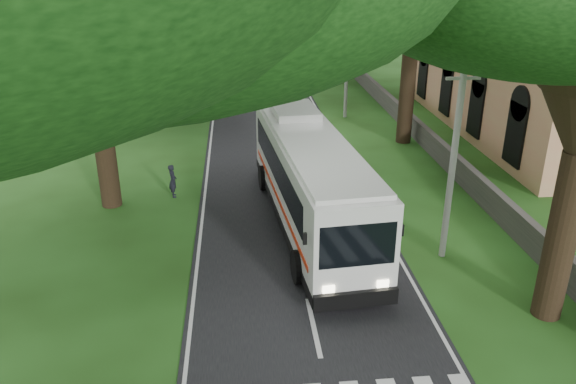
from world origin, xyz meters
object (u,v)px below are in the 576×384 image
object	(u,v)px
church	(557,54)
distant_car_c	(277,46)
distant_car_a	(243,74)
pole_far	(310,24)
pole_mid	(347,57)
pedestrian	(173,181)
pole_near	(454,152)
coach_bus	(310,178)

from	to	relation	value
church	distant_car_c	distance (m)	36.59
distant_car_a	distant_car_c	xyz separation A→B (m)	(4.23, 15.97, 0.10)
pole_far	pole_mid	bearing A→B (deg)	-90.00
pole_far	pedestrian	distance (m)	35.13
church	pole_near	world-z (taller)	church
pedestrian	pole_near	bearing A→B (deg)	-134.73
pole_near	pole_mid	world-z (taller)	same
distant_car_c	church	bearing A→B (deg)	95.48
pole_near	pole_far	world-z (taller)	same
church	coach_bus	bearing A→B (deg)	-144.16
pole_mid	coach_bus	world-z (taller)	pole_mid
pole_near	coach_bus	bearing A→B (deg)	145.65
pedestrian	pole_far	bearing A→B (deg)	-30.60
pole_far	pole_near	bearing A→B (deg)	-90.00
church	pole_far	bearing A→B (deg)	116.82
pedestrian	coach_bus	bearing A→B (deg)	-132.85
pedestrian	church	bearing A→B (deg)	-81.82
distant_car_c	pole_far	bearing A→B (deg)	88.49
pole_near	distant_car_a	bearing A→B (deg)	102.02
pole_mid	pole_far	bearing A→B (deg)	90.00
pole_far	distant_car_a	world-z (taller)	pole_far
pedestrian	pole_mid	bearing A→B (deg)	-51.71
church	distant_car_a	bearing A→B (deg)	138.48
distant_car_a	pedestrian	distance (m)	26.20
pole_mid	pedestrian	distance (m)	17.41
pole_far	distant_car_c	size ratio (longest dim) A/B	1.59
pole_mid	coach_bus	size ratio (longest dim) A/B	0.59
church	coach_bus	size ratio (longest dim) A/B	1.78
pole_far	coach_bus	size ratio (longest dim) A/B	0.59
pole_near	distant_car_c	bearing A→B (deg)	93.20
pole_far	church	bearing A→B (deg)	-63.18
pole_mid	distant_car_a	world-z (taller)	pole_mid
coach_bus	distant_car_a	world-z (taller)	coach_bus
church	coach_bus	xyz separation A→B (m)	(-17.07, -12.33, -2.80)
coach_bus	pedestrian	xyz separation A→B (m)	(-6.05, 3.51, -1.31)
coach_bus	pole_far	bearing A→B (deg)	77.57
church	distant_car_a	size ratio (longest dim) A/B	6.45
pole_far	distant_car_a	distance (m)	10.71
pole_far	coach_bus	world-z (taller)	pole_far
church	pole_far	world-z (taller)	church
pole_far	pedestrian	size ratio (longest dim) A/B	5.00
pole_near	distant_car_a	distance (m)	33.57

